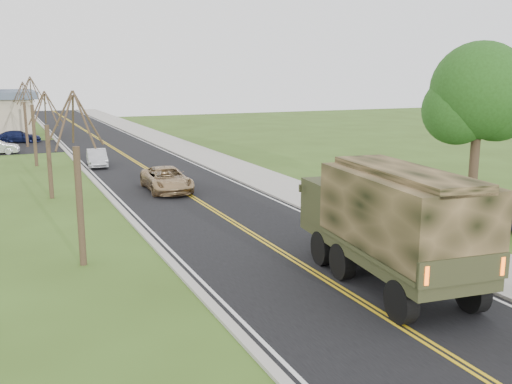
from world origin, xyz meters
TOP-DOWN VIEW (x-y plane):
  - ground at (0.00, 0.00)m, footprint 160.00×160.00m
  - road at (0.00, 40.00)m, footprint 8.00×120.00m
  - curb_right at (4.15, 40.00)m, footprint 0.30×120.00m
  - sidewalk_right at (5.90, 40.00)m, footprint 3.20×120.00m
  - curb_left at (-4.15, 40.00)m, footprint 0.30×120.00m
  - leafy_tree at (11.00, 10.01)m, footprint 4.83×4.50m
  - bare_tree_a at (-7.00, 10.00)m, footprint 1.93×2.26m
  - bare_tree_b at (-7.00, 22.00)m, footprint 1.83×2.14m
  - bare_tree_c at (-7.00, 34.00)m, footprint 2.04×2.39m
  - bare_tree_d at (-7.00, 46.00)m, footprint 1.88×2.20m
  - military_truck at (1.57, 4.00)m, footprint 3.51×7.99m
  - suv_champagne at (-0.80, 21.31)m, footprint 2.46×5.01m
  - sedan_silver at (-3.00, 31.99)m, footprint 1.65×3.89m
  - lot_car_navy at (-7.59, 50.00)m, footprint 4.37×2.40m

SIDE VIEW (x-z plane):
  - ground at x=0.00m, z-range 0.00..0.00m
  - road at x=0.00m, z-range 0.00..0.01m
  - sidewalk_right at x=5.90m, z-range 0.00..0.10m
  - curb_left at x=-4.15m, z-range 0.00..0.10m
  - curb_right at x=4.15m, z-range 0.00..0.12m
  - lot_car_navy at x=-7.59m, z-range 0.00..1.20m
  - sedan_silver at x=-3.00m, z-range 0.00..1.25m
  - suv_champagne at x=-0.80m, z-range 0.00..1.37m
  - military_truck at x=1.57m, z-range 0.28..4.15m
  - bare_tree_b at x=-7.00m, z-range -0.39..5.34m
  - bare_tree_d at x=-7.00m, z-range -0.40..5.50m
  - bare_tree_a at x=-7.00m, z-range -0.41..5.66m
  - bare_tree_c at x=-7.00m, z-range -0.44..5.99m
  - leafy_tree at x=11.00m, z-range 1.44..9.54m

